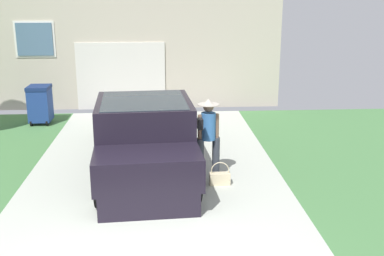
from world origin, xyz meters
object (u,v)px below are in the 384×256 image
(pickup_truck, at_px, (145,140))
(person_with_hat, at_px, (208,135))
(house_with_garage, at_px, (122,24))
(wheeled_trash_bin, at_px, (40,103))
(handbag, at_px, (220,178))

(pickup_truck, distance_m, person_with_hat, 1.37)
(pickup_truck, bearing_deg, person_with_hat, 156.88)
(house_with_garage, bearing_deg, pickup_truck, -82.89)
(wheeled_trash_bin, bearing_deg, person_with_hat, -45.92)
(person_with_hat, height_order, house_with_garage, house_with_garage)
(pickup_truck, distance_m, handbag, 1.76)
(pickup_truck, bearing_deg, handbag, 148.87)
(person_with_hat, distance_m, wheeled_trash_bin, 6.30)
(handbag, bearing_deg, pickup_truck, 152.59)
(handbag, relative_size, wheeled_trash_bin, 0.42)
(pickup_truck, height_order, handbag, pickup_truck)
(pickup_truck, relative_size, handbag, 11.89)
(person_with_hat, xyz_separation_m, house_with_garage, (-2.36, 9.16, 1.62))
(person_with_hat, xyz_separation_m, handbag, (0.21, -0.32, -0.78))
(wheeled_trash_bin, bearing_deg, house_with_garage, 66.50)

